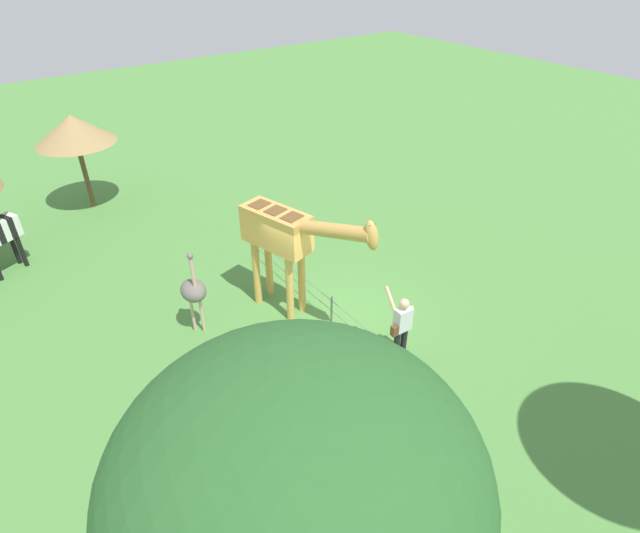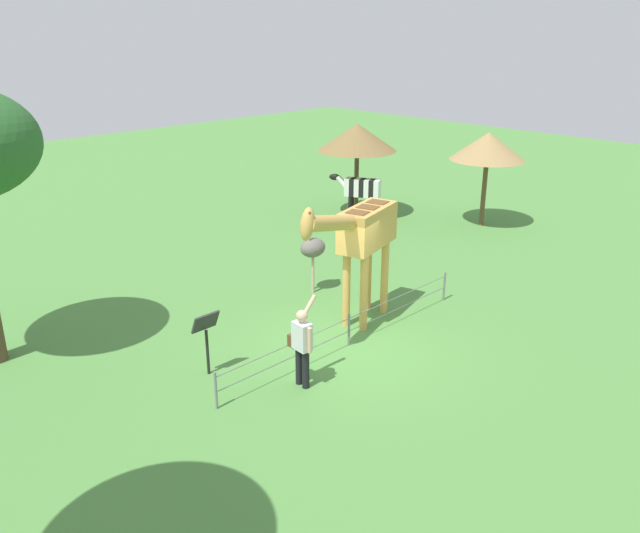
# 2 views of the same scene
# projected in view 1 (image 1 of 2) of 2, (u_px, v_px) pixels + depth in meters

# --- Properties ---
(ground_plane) EXTENTS (60.00, 60.00, 0.00)m
(ground_plane) POSITION_uv_depth(u_px,v_px,m) (329.00, 323.00, 12.56)
(ground_plane) COLOR #4C843D
(giraffe) EXTENTS (3.66, 1.43, 3.34)m
(giraffe) POSITION_uv_depth(u_px,v_px,m) (286.00, 236.00, 11.80)
(giraffe) COLOR gold
(giraffe) RESTS_ON ground_plane
(visitor) EXTENTS (0.63, 0.59, 1.73)m
(visitor) POSITION_uv_depth(u_px,v_px,m) (402.00, 325.00, 11.11)
(visitor) COLOR black
(visitor) RESTS_ON ground_plane
(ostrich) EXTENTS (0.70, 0.56, 2.25)m
(ostrich) POSITION_uv_depth(u_px,v_px,m) (194.00, 291.00, 11.67)
(ostrich) COLOR #CC9E93
(ostrich) RESTS_ON ground_plane
(shade_hut_far) EXTENTS (2.48, 2.48, 3.17)m
(shade_hut_far) POSITION_uv_depth(u_px,v_px,m) (73.00, 130.00, 16.30)
(shade_hut_far) COLOR brown
(shade_hut_far) RESTS_ON ground_plane
(tree_east) EXTENTS (3.05, 3.05, 5.52)m
(tree_east) POSITION_uv_depth(u_px,v_px,m) (297.00, 489.00, 4.08)
(tree_east) COLOR brown
(tree_east) RESTS_ON ground_plane
(info_sign) EXTENTS (0.56, 0.21, 1.32)m
(info_sign) POSITION_uv_depth(u_px,v_px,m) (376.00, 385.00, 9.59)
(info_sign) COLOR black
(info_sign) RESTS_ON ground_plane
(wire_fence) EXTENTS (7.05, 0.05, 0.75)m
(wire_fence) POSITION_uv_depth(u_px,v_px,m) (332.00, 308.00, 12.38)
(wire_fence) COLOR slate
(wire_fence) RESTS_ON ground_plane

